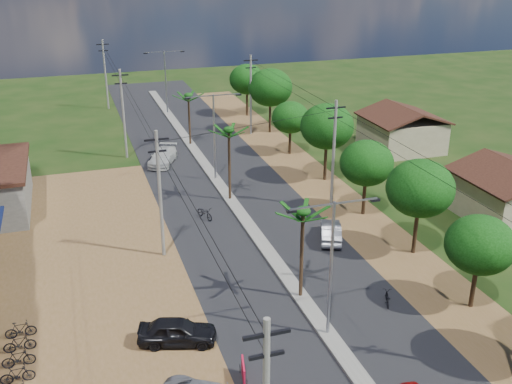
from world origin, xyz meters
TOP-DOWN VIEW (x-y plane):
  - ground at (0.00, 0.00)m, footprint 160.00×160.00m
  - road at (0.00, 15.00)m, footprint 12.00×110.00m
  - median at (0.00, 18.00)m, footprint 1.00×90.00m
  - dirt_lot_west at (-15.00, 8.00)m, footprint 18.00×46.00m
  - dirt_shoulder_east at (8.50, 15.00)m, footprint 5.00×90.00m
  - house_east_near at (20.00, 10.00)m, footprint 7.60×7.50m
  - house_east_far at (21.00, 28.00)m, footprint 7.60×7.50m
  - tree_east_b at (9.30, 0.00)m, footprint 4.00×4.00m
  - tree_east_c at (9.70, 7.00)m, footprint 4.60×4.60m
  - tree_east_d at (9.40, 14.00)m, footprint 4.20×4.20m
  - tree_east_e at (9.60, 22.00)m, footprint 4.80×4.80m
  - tree_east_f at (9.20, 30.00)m, footprint 3.80×3.80m
  - tree_east_g at (9.80, 38.00)m, footprint 5.00×5.00m
  - tree_east_h at (9.50, 46.00)m, footprint 4.40×4.40m
  - palm_median_near at (0.00, 4.00)m, footprint 2.00×2.00m
  - palm_median_mid at (0.00, 20.00)m, footprint 2.00×2.00m
  - palm_median_far at (0.00, 36.00)m, footprint 2.00×2.00m
  - streetlight_near at (0.00, 0.00)m, footprint 5.10×0.18m
  - streetlight_mid at (0.00, 25.00)m, footprint 5.10×0.18m
  - streetlight_far at (0.00, 50.00)m, footprint 5.10×0.18m
  - utility_pole_w_b at (-7.00, 12.00)m, footprint 1.60×0.24m
  - utility_pole_w_c at (-7.00, 34.00)m, footprint 1.60×0.24m
  - utility_pole_w_d at (-7.00, 55.00)m, footprint 1.60×0.24m
  - utility_pole_e_b at (7.50, 16.00)m, footprint 1.60×0.24m
  - utility_pole_e_c at (7.50, 38.00)m, footprint 1.60×0.24m
  - car_silver_mid at (5.00, 10.61)m, footprint 2.81×4.25m
  - car_white_far at (-3.83, 30.90)m, footprint 3.94×5.45m
  - car_parked_dark at (-7.99, 1.82)m, footprint 4.52×2.83m
  - moto_rider_east at (4.65, 1.71)m, footprint 1.10×1.61m
  - moto_rider_west_a at (-2.88, 17.00)m, footprint 1.32×1.98m
  - moto_rider_west_b at (-5.00, 30.49)m, footprint 0.68×1.58m
  - roadside_sign at (-5.50, -2.21)m, footprint 0.36×1.31m

SIDE VIEW (x-z plane):
  - ground at x=0.00m, z-range 0.00..0.00m
  - dirt_shoulder_east at x=8.50m, z-range 0.00..0.03m
  - dirt_lot_west at x=-15.00m, z-range 0.00..0.04m
  - road at x=0.00m, z-range 0.00..0.04m
  - median at x=0.00m, z-range 0.00..0.18m
  - moto_rider_east at x=4.65m, z-range 0.00..0.80m
  - moto_rider_west_b at x=-5.00m, z-range 0.00..0.92m
  - moto_rider_west_a at x=-2.88m, z-range 0.00..0.98m
  - roadside_sign at x=-5.50m, z-range 0.00..1.10m
  - car_silver_mid at x=5.00m, z-range 0.00..1.32m
  - car_parked_dark at x=-7.99m, z-range 0.00..1.43m
  - car_white_far at x=-3.83m, z-range 0.00..1.47m
  - house_east_near at x=20.00m, z-range 0.09..4.69m
  - house_east_far at x=21.00m, z-range 0.09..4.69m
  - tree_east_f at x=9.20m, z-range 1.13..6.64m
  - tree_east_b at x=9.30m, z-range 1.20..7.03m
  - tree_east_d at x=9.40m, z-range 1.27..7.41m
  - tree_east_h at x=9.50m, z-range 1.38..7.90m
  - utility_pole_w_b at x=-7.00m, z-range 0.26..9.26m
  - utility_pole_w_c at x=-7.00m, z-range 0.26..9.26m
  - utility_pole_w_d at x=-7.00m, z-range 0.26..9.26m
  - utility_pole_e_b at x=7.50m, z-range 0.26..9.26m
  - utility_pole_e_c at x=7.50m, z-range 0.26..9.26m
  - streetlight_near at x=0.00m, z-range 0.79..8.79m
  - streetlight_mid at x=0.00m, z-range 0.79..8.79m
  - streetlight_far at x=0.00m, z-range 0.79..8.79m
  - tree_east_c at x=9.70m, z-range 1.45..8.28m
  - tree_east_e at x=9.60m, z-range 1.52..8.66m
  - tree_east_g at x=9.80m, z-range 1.55..8.93m
  - palm_median_far at x=0.00m, z-range 2.34..8.19m
  - palm_median_near at x=0.00m, z-range 2.46..8.61m
  - palm_median_mid at x=0.00m, z-range 2.62..9.17m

